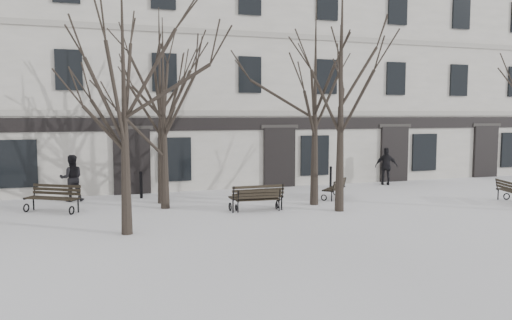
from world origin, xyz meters
name	(u,v)px	position (x,y,z in m)	size (l,w,h in m)	color
ground	(266,226)	(0.00, 0.00, 0.00)	(100.00, 100.00, 0.00)	white
building	(188,79)	(0.00, 12.96, 5.52)	(40.40, 10.20, 11.40)	beige
tree_1	(123,68)	(-4.27, 0.31, 4.87)	(5.45, 5.45, 7.79)	black
tree_2	(342,54)	(3.39, 1.51, 5.69)	(6.37, 6.37, 9.09)	black
tree_4	(163,91)	(-2.60, 4.05, 4.42)	(4.95, 4.95, 7.07)	black
tree_5	(160,82)	(-2.57, 5.25, 4.79)	(5.37, 5.37, 7.67)	black
tree_6	(315,77)	(3.07, 3.00, 4.97)	(5.57, 5.57, 7.96)	black
bench_1	(258,199)	(0.54, 2.40, 0.45)	(1.67, 0.72, 0.82)	black
bench_2	(257,196)	(0.52, 2.51, 0.54)	(1.99, 0.73, 1.00)	black
bench_3	(53,197)	(-6.57, 4.63, 0.54)	(2.02, 1.65, 1.00)	black
bench_4	(335,188)	(4.53, 4.04, 0.45)	(1.57, 1.55, 0.83)	black
bench_5	(512,191)	(10.65, 0.74, 0.49)	(1.15, 1.89, 0.91)	black
bollard_a	(141,184)	(-3.24, 6.67, 0.61)	(0.15, 0.15, 1.14)	black
bollard_b	(331,176)	(5.74, 6.85, 0.57)	(0.14, 0.14, 1.06)	black
pedestrian_b	(72,201)	(-5.99, 6.81, 0.00)	(0.93, 0.72, 1.90)	black
pedestrian_c	(386,185)	(8.85, 6.88, 0.00)	(1.10, 0.46, 1.88)	black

